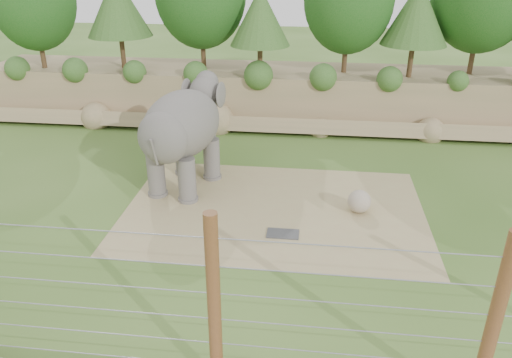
# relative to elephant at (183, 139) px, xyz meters

# --- Properties ---
(ground) EXTENTS (90.00, 90.00, 0.00)m
(ground) POSITION_rel_elephant_xyz_m (2.91, -4.43, -1.88)
(ground) COLOR #365B1D
(ground) RESTS_ON ground
(back_embankment) EXTENTS (30.00, 5.52, 8.77)m
(back_embankment) POSITION_rel_elephant_xyz_m (3.50, 8.25, 2.09)
(back_embankment) COLOR #867754
(back_embankment) RESTS_ON ground
(dirt_patch) EXTENTS (10.00, 7.00, 0.02)m
(dirt_patch) POSITION_rel_elephant_xyz_m (3.41, -1.43, -1.87)
(dirt_patch) COLOR tan
(dirt_patch) RESTS_ON ground
(drain_grate) EXTENTS (1.00, 0.60, 0.03)m
(drain_grate) POSITION_rel_elephant_xyz_m (3.81, -2.98, -1.84)
(drain_grate) COLOR #262628
(drain_grate) RESTS_ON dirt_patch
(elephant) EXTENTS (3.03, 4.98, 3.76)m
(elephant) POSITION_rel_elephant_xyz_m (0.00, 0.00, 0.00)
(elephant) COLOR #625B57
(elephant) RESTS_ON ground
(stone_ball) EXTENTS (0.78, 0.78, 0.78)m
(stone_ball) POSITION_rel_elephant_xyz_m (6.22, -1.24, -1.47)
(stone_ball) COLOR gray
(stone_ball) RESTS_ON dirt_patch
(barrier_fence) EXTENTS (20.26, 0.26, 4.00)m
(barrier_fence) POSITION_rel_elephant_xyz_m (2.91, -8.93, 0.12)
(barrier_fence) COLOR #53301C
(barrier_fence) RESTS_ON ground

